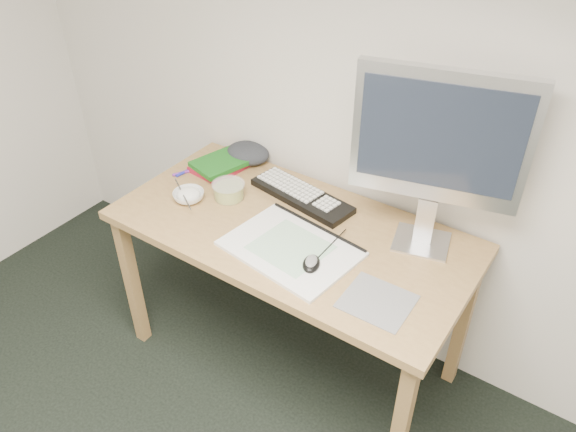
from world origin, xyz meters
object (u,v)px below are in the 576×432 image
object	(u,v)px
keyboard	(302,196)
rice_bowl	(189,196)
desk	(291,244)
sketchpad	(291,249)
monitor	(439,143)

from	to	relation	value
keyboard	rice_bowl	world-z (taller)	rice_bowl
desk	rice_bowl	distance (m)	0.47
rice_bowl	sketchpad	bearing A→B (deg)	-3.29
keyboard	rice_bowl	xyz separation A→B (m)	(-0.38, -0.27, 0.01)
sketchpad	rice_bowl	world-z (taller)	rice_bowl
sketchpad	monitor	xyz separation A→B (m)	(0.38, 0.31, 0.41)
desk	rice_bowl	size ratio (longest dim) A/B	10.91
sketchpad	keyboard	bearing A→B (deg)	123.87
monitor	keyboard	bearing A→B (deg)	166.68
sketchpad	rice_bowl	distance (m)	0.53
sketchpad	rice_bowl	size ratio (longest dim) A/B	3.63
sketchpad	keyboard	world-z (taller)	keyboard
keyboard	monitor	xyz separation A→B (m)	(0.53, 0.01, 0.41)
sketchpad	monitor	bearing A→B (deg)	46.98
desk	keyboard	distance (m)	0.23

